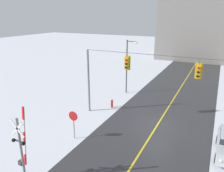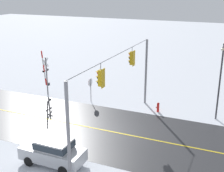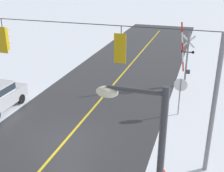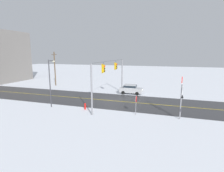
{
  "view_description": "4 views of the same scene",
  "coord_description": "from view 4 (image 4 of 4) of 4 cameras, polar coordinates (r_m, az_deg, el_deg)",
  "views": [
    {
      "loc": [
        4.12,
        -17.33,
        9.29
      ],
      "look_at": [
        -3.98,
        -0.96,
        3.35
      ],
      "focal_mm": 35.29,
      "sensor_mm": 36.0,
      "label": 1
    },
    {
      "loc": [
        19.85,
        8.18,
        10.87
      ],
      "look_at": [
        -1.93,
        -1.29,
        3.08
      ],
      "focal_mm": 49.24,
      "sensor_mm": 36.0,
      "label": 2
    },
    {
      "loc": [
        -6.35,
        11.51,
        8.44
      ],
      "look_at": [
        -1.77,
        -2.6,
        2.37
      ],
      "focal_mm": 46.88,
      "sensor_mm": 36.0,
      "label": 3
    },
    {
      "loc": [
        -25.93,
        -8.68,
        7.35
      ],
      "look_at": [
        -3.39,
        -1.36,
        3.0
      ],
      "focal_mm": 28.7,
      "sensor_mm": 36.0,
      "label": 4
    }
  ],
  "objects": [
    {
      "name": "fire_hydrant",
      "position": [
        24.09,
        -8.56,
        -6.33
      ],
      "size": [
        0.24,
        0.31,
        0.88
      ],
      "color": "red",
      "rests_on": "ground"
    },
    {
      "name": "parked_car_silver",
      "position": [
        32.89,
        6.01,
        -0.88
      ],
      "size": [
        1.83,
        4.21,
        1.74
      ],
      "color": "#B7BABF",
      "rests_on": "ground"
    },
    {
      "name": "road_asphalt",
      "position": [
        30.69,
        -11.2,
        -3.66
      ],
      "size": [
        9.0,
        80.0,
        0.01
      ],
      "primitive_type": "cube",
      "color": "#303033",
      "rests_on": "ground"
    },
    {
      "name": "stop_sign",
      "position": [
        21.73,
        7.71,
        -4.74
      ],
      "size": [
        0.8,
        0.09,
        2.35
      ],
      "color": "gray",
      "rests_on": "ground"
    },
    {
      "name": "railroad_crossing",
      "position": [
        21.42,
        21.17,
        -3.97
      ],
      "size": [
        1.14,
        0.31,
        4.78
      ],
      "color": "gray",
      "rests_on": "ground"
    },
    {
      "name": "ground_plane",
      "position": [
        28.32,
        -0.5,
        -4.65
      ],
      "size": [
        160.0,
        160.0,
        0.0
      ],
      "primitive_type": "plane",
      "color": "silver"
    },
    {
      "name": "utility_pole",
      "position": [
        43.11,
        -17.74,
        5.39
      ],
      "size": [
        1.8,
        0.24,
        7.67
      ],
      "color": "brown",
      "rests_on": "ground"
    },
    {
      "name": "signal_span",
      "position": [
        27.51,
        -0.51,
        3.44
      ],
      "size": [
        14.2,
        0.47,
        6.22
      ],
      "color": "gray",
      "rests_on": "ground"
    },
    {
      "name": "streetlamp_near",
      "position": [
        25.75,
        -18.96,
        2.16
      ],
      "size": [
        1.39,
        0.28,
        6.5
      ],
      "color": "#38383D",
      "rests_on": "ground"
    },
    {
      "name": "lane_centre_line",
      "position": [
        30.69,
        -11.2,
        -3.65
      ],
      "size": [
        0.14,
        72.0,
        0.01
      ],
      "primitive_type": "cube",
      "color": "gold",
      "rests_on": "ground"
    }
  ]
}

